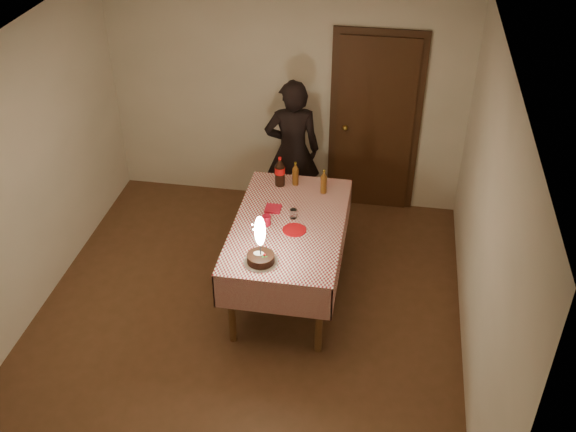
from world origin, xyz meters
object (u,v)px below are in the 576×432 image
object	(u,v)px
cola_bottle	(280,172)
dining_table	(289,233)
birthday_cake	(260,249)
amber_bottle_right	(324,182)
photographer	(292,151)
red_cup	(266,220)
red_plate	(294,230)
amber_bottle_left	(295,174)
clear_cup	(293,214)

from	to	relation	value
cola_bottle	dining_table	bearing A→B (deg)	-72.81
birthday_cake	amber_bottle_right	xyz separation A→B (m)	(0.39, 1.19, -0.02)
dining_table	photographer	world-z (taller)	photographer
dining_table	red_cup	size ratio (longest dim) A/B	17.20
photographer	red_plate	bearing A→B (deg)	-80.00
cola_bottle	photographer	distance (m)	0.74
birthday_cake	amber_bottle_right	size ratio (longest dim) A/B	1.85
amber_bottle_left	clear_cup	bearing A→B (deg)	-82.65
dining_table	red_plate	world-z (taller)	red_plate
red_cup	amber_bottle_right	world-z (taller)	amber_bottle_right
dining_table	birthday_cake	distance (m)	0.68
dining_table	amber_bottle_left	world-z (taller)	amber_bottle_left
red_plate	amber_bottle_right	xyz separation A→B (m)	(0.18, 0.68, 0.11)
red_plate	clear_cup	distance (m)	0.21
photographer	red_cup	bearing A→B (deg)	-90.32
clear_cup	cola_bottle	size ratio (longest dim) A/B	0.28
red_cup	amber_bottle_left	distance (m)	0.76
clear_cup	cola_bottle	world-z (taller)	cola_bottle
red_cup	amber_bottle_left	bearing A→B (deg)	78.62
cola_bottle	amber_bottle_left	distance (m)	0.16
birthday_cake	photographer	bearing A→B (deg)	91.46
dining_table	red_plate	size ratio (longest dim) A/B	7.82
red_cup	photographer	world-z (taller)	photographer
birthday_cake	photographer	world-z (taller)	photographer
amber_bottle_right	amber_bottle_left	bearing A→B (deg)	160.66
birthday_cake	red_plate	bearing A→B (deg)	67.60
cola_bottle	amber_bottle_left	world-z (taller)	cola_bottle
dining_table	cola_bottle	world-z (taller)	cola_bottle
amber_bottle_left	amber_bottle_right	size ratio (longest dim) A/B	1.00
birthday_cake	amber_bottle_left	xyz separation A→B (m)	(0.09, 1.30, -0.02)
cola_bottle	amber_bottle_right	xyz separation A→B (m)	(0.45, -0.07, -0.03)
dining_table	amber_bottle_left	xyz separation A→B (m)	(-0.05, 0.68, 0.23)
red_cup	cola_bottle	distance (m)	0.71
birthday_cake	amber_bottle_right	distance (m)	1.25
birthday_cake	photographer	size ratio (longest dim) A/B	0.28
amber_bottle_left	photographer	xyz separation A→B (m)	(-0.14, 0.68, -0.12)
red_cup	photographer	bearing A→B (deg)	89.68
dining_table	red_plate	bearing A→B (deg)	-57.17
dining_table	birthday_cake	xyz separation A→B (m)	(-0.14, -0.61, 0.25)
dining_table	clear_cup	world-z (taller)	clear_cup
amber_bottle_left	photographer	size ratio (longest dim) A/B	0.15
birthday_cake	clear_cup	bearing A→B (deg)	76.70
clear_cup	dining_table	bearing A→B (deg)	-105.44
amber_bottle_left	red_cup	bearing A→B (deg)	-101.38
red_cup	cola_bottle	xyz separation A→B (m)	(-0.00, 0.71, 0.10)
clear_cup	amber_bottle_right	distance (m)	0.54
clear_cup	amber_bottle_right	world-z (taller)	amber_bottle_right
birthday_cake	red_plate	xyz separation A→B (m)	(0.21, 0.51, -0.13)
cola_bottle	amber_bottle_left	size ratio (longest dim) A/B	1.25
red_cup	clear_cup	xyz separation A→B (m)	(0.23, 0.16, -0.01)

